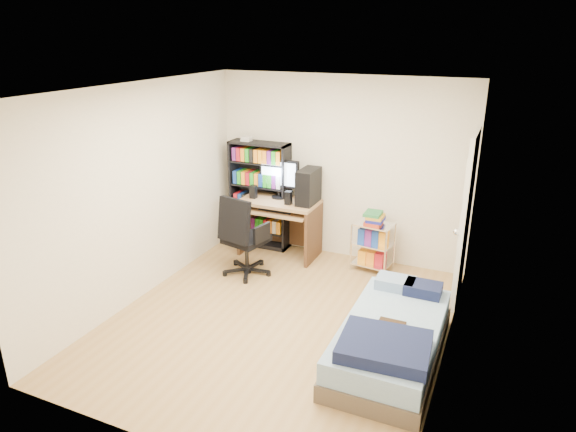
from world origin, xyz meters
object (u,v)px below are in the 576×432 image
at_px(office_chair, 244,250).
at_px(bed, 391,339).
at_px(media_shelf, 260,194).
at_px(computer_desk, 288,205).

relative_size(office_chair, bed, 0.60).
bearing_deg(office_chair, media_shelf, 116.71).
relative_size(media_shelf, computer_desk, 1.19).
distance_m(media_shelf, bed, 3.23).
height_order(computer_desk, bed, computer_desk).
height_order(computer_desk, office_chair, computer_desk).
xyz_separation_m(computer_desk, office_chair, (-0.25, -0.83, -0.39)).
relative_size(computer_desk, bed, 0.75).
distance_m(computer_desk, office_chair, 0.95).
xyz_separation_m(media_shelf, computer_desk, (0.50, -0.13, -0.07)).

